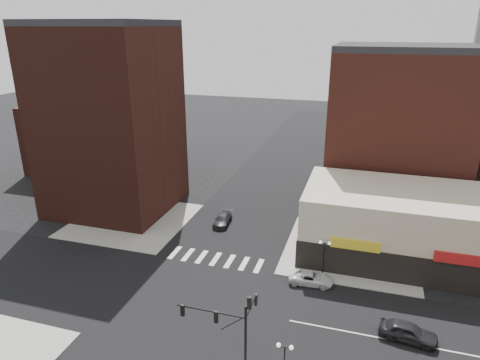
% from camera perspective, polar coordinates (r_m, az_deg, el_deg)
% --- Properties ---
extents(ground, '(240.00, 240.00, 0.00)m').
position_cam_1_polar(ground, '(43.30, -6.99, -15.74)').
color(ground, black).
rests_on(ground, ground).
extents(road_ew, '(200.00, 14.00, 0.02)m').
position_cam_1_polar(road_ew, '(43.30, -6.99, -15.73)').
color(road_ew, black).
rests_on(road_ew, ground).
extents(road_ns, '(14.00, 200.00, 0.02)m').
position_cam_1_polar(road_ns, '(43.30, -6.99, -15.73)').
color(road_ns, black).
rests_on(road_ns, ground).
extents(sidewalk_nw, '(15.00, 15.00, 0.12)m').
position_cam_1_polar(sidewalk_nw, '(60.42, -14.19, -5.22)').
color(sidewalk_nw, gray).
rests_on(sidewalk_nw, ground).
extents(sidewalk_ne, '(15.00, 15.00, 0.12)m').
position_cam_1_polar(sidewalk_ne, '(52.76, 14.46, -9.14)').
color(sidewalk_ne, gray).
rests_on(sidewalk_ne, ground).
extents(building_nw, '(16.00, 15.00, 25.00)m').
position_cam_1_polar(building_nw, '(62.06, -16.90, 7.36)').
color(building_nw, '#3D1913').
rests_on(building_nw, ground).
extents(building_nw_low, '(20.00, 18.00, 12.00)m').
position_cam_1_polar(building_nw_low, '(83.14, -18.20, 5.68)').
color(building_nw_low, '#3D1913').
rests_on(building_nw_low, ground).
extents(building_ne_midrise, '(18.00, 15.00, 22.00)m').
position_cam_1_polar(building_ne_midrise, '(63.12, 20.18, 5.80)').
color(building_ne_midrise, maroon).
rests_on(building_ne_midrise, ground).
extents(building_ne_row, '(24.20, 12.20, 8.00)m').
position_cam_1_polar(building_ne_row, '(52.09, 21.98, -6.41)').
color(building_ne_row, beige).
rests_on(building_ne_row, ground).
extents(traffic_signal, '(5.59, 3.09, 7.77)m').
position_cam_1_polar(traffic_signal, '(32.37, -0.78, -18.70)').
color(traffic_signal, black).
rests_on(traffic_signal, ground).
extents(street_lamp_se_a, '(1.22, 0.32, 4.16)m').
position_cam_1_polar(street_lamp_se_a, '(32.65, 5.96, -22.27)').
color(street_lamp_se_a, black).
rests_on(street_lamp_se_a, sidewalk_se).
extents(street_lamp_ne, '(1.22, 0.32, 4.16)m').
position_cam_1_polar(street_lamp_ne, '(45.60, 11.18, -9.12)').
color(street_lamp_ne, black).
rests_on(street_lamp_ne, sidewalk_ne).
extents(white_suv, '(4.65, 2.36, 1.26)m').
position_cam_1_polar(white_suv, '(45.73, 9.44, -12.79)').
color(white_suv, silver).
rests_on(white_suv, ground).
extents(dark_sedan_east, '(4.98, 2.53, 1.63)m').
position_cam_1_polar(dark_sedan_east, '(40.80, 21.51, -18.33)').
color(dark_sedan_east, black).
rests_on(dark_sedan_east, ground).
extents(dark_sedan_north, '(2.22, 4.73, 1.33)m').
position_cam_1_polar(dark_sedan_north, '(57.39, -2.33, -5.30)').
color(dark_sedan_north, black).
rests_on(dark_sedan_north, ground).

